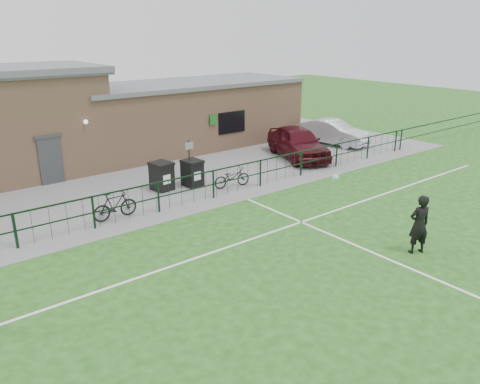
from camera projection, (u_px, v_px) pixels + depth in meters
ground at (355, 286)px, 12.54m from camera, size 90.00×90.00×0.00m
paving_strip at (131, 172)px, 22.54m from camera, size 34.00×13.00×0.02m
pitch_line_touch at (196, 205)px, 18.32m from camera, size 28.00×0.10×0.01m
pitch_line_mid at (259, 237)px, 15.50m from camera, size 28.00×0.10×0.01m
pitch_line_perp at (399, 264)px, 13.71m from camera, size 0.10×16.00×0.01m
perimeter_fence at (193, 189)px, 18.27m from camera, size 28.00×0.10×1.20m
wheelie_bin_left at (162, 177)px, 19.84m from camera, size 0.86×0.94×1.13m
wheelie_bin_right at (192, 174)px, 20.38m from camera, size 0.77×0.86×1.07m
sign_post at (189, 163)px, 20.36m from camera, size 0.07×0.07×2.00m
car_maroon at (298, 142)px, 24.76m from camera, size 3.59×5.30×1.68m
car_silver at (332, 132)px, 27.80m from camera, size 2.35×4.59×1.44m
bicycle_d at (115, 206)px, 16.78m from camera, size 1.68×0.50×1.00m
bicycle_e at (232, 177)px, 20.22m from camera, size 1.75×0.86×0.88m
goalkeeper_kick at (417, 223)px, 14.13m from camera, size 1.40×3.04×2.07m
clubhouse at (85, 120)px, 23.52m from camera, size 24.25×5.40×4.96m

